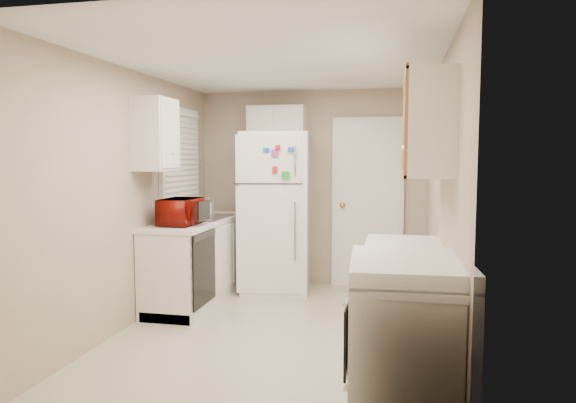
# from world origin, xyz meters

# --- Properties ---
(floor) EXTENTS (3.80, 3.80, 0.00)m
(floor) POSITION_xyz_m (0.00, 0.00, 0.00)
(floor) COLOR beige
(floor) RESTS_ON ground
(ceiling) EXTENTS (3.80, 3.80, 0.00)m
(ceiling) POSITION_xyz_m (0.00, 0.00, 2.40)
(ceiling) COLOR white
(ceiling) RESTS_ON floor
(wall_left) EXTENTS (3.80, 3.80, 0.00)m
(wall_left) POSITION_xyz_m (-1.40, 0.00, 1.20)
(wall_left) COLOR tan
(wall_left) RESTS_ON floor
(wall_right) EXTENTS (3.80, 3.80, 0.00)m
(wall_right) POSITION_xyz_m (1.40, 0.00, 1.20)
(wall_right) COLOR tan
(wall_right) RESTS_ON floor
(wall_back) EXTENTS (2.80, 2.80, 0.00)m
(wall_back) POSITION_xyz_m (0.00, 1.90, 1.20)
(wall_back) COLOR tan
(wall_back) RESTS_ON floor
(wall_front) EXTENTS (2.80, 2.80, 0.00)m
(wall_front) POSITION_xyz_m (0.00, -1.90, 1.20)
(wall_front) COLOR tan
(wall_front) RESTS_ON floor
(left_counter) EXTENTS (0.60, 1.80, 0.90)m
(left_counter) POSITION_xyz_m (-1.10, 0.90, 0.45)
(left_counter) COLOR silver
(left_counter) RESTS_ON floor
(dishwasher) EXTENTS (0.03, 0.58, 0.72)m
(dishwasher) POSITION_xyz_m (-0.81, 0.30, 0.49)
(dishwasher) COLOR black
(dishwasher) RESTS_ON floor
(sink) EXTENTS (0.54, 0.74, 0.16)m
(sink) POSITION_xyz_m (-1.10, 1.05, 0.86)
(sink) COLOR gray
(sink) RESTS_ON left_counter
(microwave) EXTENTS (0.48, 0.27, 0.32)m
(microwave) POSITION_xyz_m (-1.09, 0.42, 1.05)
(microwave) COLOR maroon
(microwave) RESTS_ON left_counter
(soap_bottle) EXTENTS (0.10, 0.10, 0.20)m
(soap_bottle) POSITION_xyz_m (-1.15, 1.36, 1.00)
(soap_bottle) COLOR silver
(soap_bottle) RESTS_ON left_counter
(window_blinds) EXTENTS (0.10, 0.98, 1.08)m
(window_blinds) POSITION_xyz_m (-1.36, 1.05, 1.60)
(window_blinds) COLOR silver
(window_blinds) RESTS_ON wall_left
(upper_cabinet_left) EXTENTS (0.30, 0.45, 0.70)m
(upper_cabinet_left) POSITION_xyz_m (-1.25, 0.22, 1.80)
(upper_cabinet_left) COLOR silver
(upper_cabinet_left) RESTS_ON wall_left
(refrigerator) EXTENTS (0.86, 0.84, 1.87)m
(refrigerator) POSITION_xyz_m (-0.36, 1.50, 0.94)
(refrigerator) COLOR white
(refrigerator) RESTS_ON floor
(cabinet_over_fridge) EXTENTS (0.70, 0.30, 0.40)m
(cabinet_over_fridge) POSITION_xyz_m (-0.40, 1.75, 2.00)
(cabinet_over_fridge) COLOR silver
(cabinet_over_fridge) RESTS_ON wall_back
(interior_door) EXTENTS (0.86, 0.06, 2.08)m
(interior_door) POSITION_xyz_m (0.70, 1.86, 1.02)
(interior_door) COLOR white
(interior_door) RESTS_ON floor
(right_counter) EXTENTS (0.60, 2.00, 0.90)m
(right_counter) POSITION_xyz_m (1.10, -0.80, 0.45)
(right_counter) COLOR silver
(right_counter) RESTS_ON floor
(stove) EXTENTS (0.71, 0.86, 1.01)m
(stove) POSITION_xyz_m (1.12, -1.37, 0.50)
(stove) COLOR white
(stove) RESTS_ON floor
(upper_cabinet_right) EXTENTS (0.30, 1.20, 0.70)m
(upper_cabinet_right) POSITION_xyz_m (1.25, -0.50, 1.80)
(upper_cabinet_right) COLOR silver
(upper_cabinet_right) RESTS_ON wall_right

